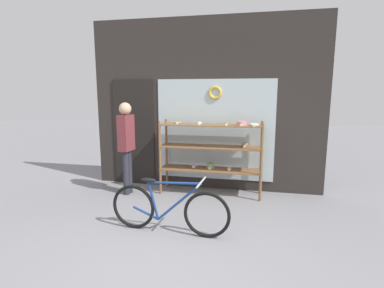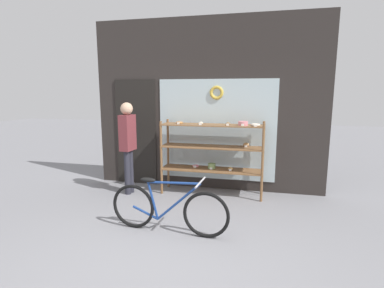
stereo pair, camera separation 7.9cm
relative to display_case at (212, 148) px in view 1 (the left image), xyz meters
name	(u,v)px [view 1 (the left image)]	position (x,y,z in m)	size (l,w,h in m)	color
ground_plane	(164,259)	(-0.21, -2.30, -0.86)	(30.00, 30.00, 0.00)	gray
storefront_facade	(202,108)	(-0.25, 0.36, 0.71)	(4.43, 0.13, 3.23)	#2D2826
display_case	(212,148)	(0.00, 0.00, 0.00)	(1.84, 0.45, 1.36)	brown
bicycle	(168,209)	(-0.34, -1.67, -0.52)	(1.65, 0.46, 0.75)	black
pedestrian	(126,141)	(-1.52, -0.32, 0.14)	(0.22, 0.34, 1.68)	#282833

